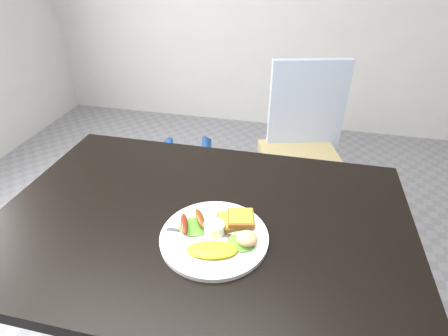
# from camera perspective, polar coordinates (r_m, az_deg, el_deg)

# --- Properties ---
(dining_table) EXTENTS (1.20, 0.80, 0.04)m
(dining_table) POSITION_cam_1_polar(r_m,az_deg,el_deg) (1.04, -3.59, -8.77)
(dining_table) COLOR black
(dining_table) RESTS_ON ground
(dining_chair) EXTENTS (0.50, 0.50, 0.05)m
(dining_chair) POSITION_cam_1_polar(r_m,az_deg,el_deg) (1.88, 12.40, 1.09)
(dining_chair) COLOR tan
(dining_chair) RESTS_ON ground
(person) EXTENTS (0.62, 0.53, 1.44)m
(person) POSITION_cam_1_polar(r_m,az_deg,el_deg) (1.64, -4.32, 7.60)
(person) COLOR #20488B
(person) RESTS_ON ground
(plate) EXTENTS (0.29, 0.29, 0.01)m
(plate) POSITION_cam_1_polar(r_m,az_deg,el_deg) (0.96, -1.60, -11.22)
(plate) COLOR white
(plate) RESTS_ON dining_table
(lettuce_left) EXTENTS (0.09, 0.08, 0.01)m
(lettuce_left) POSITION_cam_1_polar(r_m,az_deg,el_deg) (0.97, -4.93, -9.51)
(lettuce_left) COLOR #368518
(lettuce_left) RESTS_ON plate
(lettuce_right) EXTENTS (0.08, 0.08, 0.01)m
(lettuce_right) POSITION_cam_1_polar(r_m,az_deg,el_deg) (0.93, 2.81, -12.04)
(lettuce_right) COLOR #439232
(lettuce_right) RESTS_ON plate
(omelette) EXTENTS (0.14, 0.09, 0.02)m
(omelette) POSITION_cam_1_polar(r_m,az_deg,el_deg) (0.90, -1.98, -13.19)
(omelette) COLOR yellow
(omelette) RESTS_ON plate
(sausage_a) EXTENTS (0.05, 0.09, 0.02)m
(sausage_a) POSITION_cam_1_polar(r_m,az_deg,el_deg) (0.96, -6.51, -9.06)
(sausage_a) COLOR #601D0E
(sausage_a) RESTS_ON lettuce_left
(sausage_b) EXTENTS (0.06, 0.08, 0.02)m
(sausage_b) POSITION_cam_1_polar(r_m,az_deg,el_deg) (0.97, -3.89, -8.26)
(sausage_b) COLOR #643214
(sausage_b) RESTS_ON lettuce_left
(ramekin) EXTENTS (0.07, 0.07, 0.03)m
(ramekin) POSITION_cam_1_polar(r_m,az_deg,el_deg) (0.95, -1.62, -9.82)
(ramekin) COLOR white
(ramekin) RESTS_ON plate
(toast_a) EXTENTS (0.11, 0.11, 0.01)m
(toast_a) POSITION_cam_1_polar(r_m,az_deg,el_deg) (0.99, 1.64, -8.49)
(toast_a) COLOR olive
(toast_a) RESTS_ON plate
(toast_b) EXTENTS (0.09, 0.09, 0.01)m
(toast_b) POSITION_cam_1_polar(r_m,az_deg,el_deg) (0.98, 2.77, -8.13)
(toast_b) COLOR #98401A
(toast_b) RESTS_ON toast_a
(potato_salad) EXTENTS (0.06, 0.06, 0.03)m
(potato_salad) POSITION_cam_1_polar(r_m,az_deg,el_deg) (0.91, 3.76, -11.40)
(potato_salad) COLOR beige
(potato_salad) RESTS_ON lettuce_right
(fork) EXTENTS (0.18, 0.03, 0.00)m
(fork) POSITION_cam_1_polar(r_m,az_deg,el_deg) (0.96, -4.16, -10.55)
(fork) COLOR #ADAFB7
(fork) RESTS_ON plate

